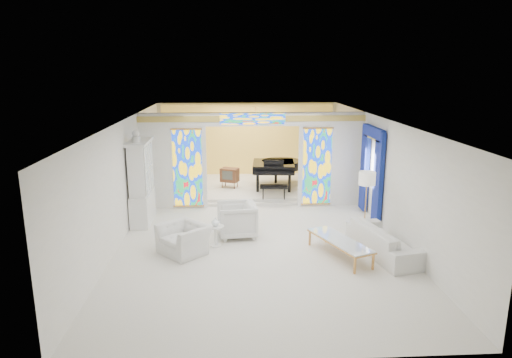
{
  "coord_description": "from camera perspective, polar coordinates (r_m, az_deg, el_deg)",
  "views": [
    {
      "loc": [
        -0.7,
        -12.03,
        4.34
      ],
      "look_at": [
        0.0,
        0.2,
        1.34
      ],
      "focal_mm": 32.0,
      "sensor_mm": 36.0,
      "label": 1
    }
  ],
  "objects": [
    {
      "name": "armchair_right",
      "position": [
        12.02,
        -2.41,
        -5.12
      ],
      "size": [
        1.09,
        1.06,
        0.9
      ],
      "primitive_type": "imported",
      "rotation": [
        0.0,
        0.0,
        -1.46
      ],
      "color": "white",
      "rests_on": "floor"
    },
    {
      "name": "side_table",
      "position": [
        11.44,
        -5.07,
        -6.71
      ],
      "size": [
        0.45,
        0.45,
        0.53
      ],
      "rotation": [
        0.0,
        0.0,
        0.05
      ],
      "color": "silver",
      "rests_on": "floor"
    },
    {
      "name": "blue_drapes",
      "position": [
        13.66,
        14.26,
        1.67
      ],
      "size": [
        0.14,
        1.85,
        2.65
      ],
      "color": "navy",
      "rests_on": "wall_right"
    },
    {
      "name": "stained_glass_right",
      "position": [
        14.51,
        7.63,
        1.55
      ],
      "size": [
        0.9,
        0.04,
        2.4
      ],
      "primitive_type": "cube",
      "color": "gold",
      "rests_on": "partition_wall"
    },
    {
      "name": "sofa",
      "position": [
        11.35,
        15.82,
        -7.39
      ],
      "size": [
        1.39,
        2.49,
        0.69
      ],
      "primitive_type": "imported",
      "rotation": [
        0.0,
        0.0,
        1.78
      ],
      "color": "white",
      "rests_on": "floor"
    },
    {
      "name": "partition_wall",
      "position": [
        14.3,
        -0.43,
        2.93
      ],
      "size": [
        7.0,
        0.22,
        3.0
      ],
      "color": "white",
      "rests_on": "floor"
    },
    {
      "name": "china_cabinet",
      "position": [
        13.26,
        -14.13,
        -0.49
      ],
      "size": [
        0.56,
        1.46,
        2.72
      ],
      "color": "silver",
      "rests_on": "floor"
    },
    {
      "name": "stained_glass_left",
      "position": [
        14.31,
        -8.55,
        1.35
      ],
      "size": [
        0.9,
        0.04,
        2.4
      ],
      "primitive_type": "cube",
      "color": "gold",
      "rests_on": "partition_wall"
    },
    {
      "name": "alcove_platform",
      "position": [
        16.7,
        -0.78,
        -0.99
      ],
      "size": [
        6.8,
        3.8,
        0.18
      ],
      "primitive_type": "cube",
      "color": "beige",
      "rests_on": "floor"
    },
    {
      "name": "armchair_left",
      "position": [
        11.13,
        -9.02,
        -7.4
      ],
      "size": [
        1.43,
        1.44,
        0.71
      ],
      "primitive_type": "imported",
      "rotation": [
        0.0,
        0.0,
        -0.82
      ],
      "color": "white",
      "rests_on": "floor"
    },
    {
      "name": "wall_back",
      "position": [
        18.27,
        -1.06,
        4.81
      ],
      "size": [
        7.0,
        0.02,
        3.0
      ],
      "primitive_type": "cube",
      "color": "white",
      "rests_on": "floor"
    },
    {
      "name": "floor",
      "position": [
        12.81,
        0.03,
        -6.04
      ],
      "size": [
        12.0,
        12.0,
        0.0
      ],
      "primitive_type": "plane",
      "color": "beige",
      "rests_on": "ground"
    },
    {
      "name": "wall_right",
      "position": [
        13.06,
        15.56,
        0.69
      ],
      "size": [
        0.02,
        12.0,
        3.0
      ],
      "primitive_type": "cube",
      "color": "white",
      "rests_on": "floor"
    },
    {
      "name": "coffee_table",
      "position": [
        10.93,
        10.42,
        -7.62
      ],
      "size": [
        1.29,
        2.02,
        0.43
      ],
      "rotation": [
        0.0,
        0.0,
        0.39
      ],
      "color": "white",
      "rests_on": "floor"
    },
    {
      "name": "wall_front",
      "position": [
        6.7,
        3.05,
        -11.3
      ],
      "size": [
        7.0,
        0.02,
        3.0
      ],
      "primitive_type": "cube",
      "color": "white",
      "rests_on": "floor"
    },
    {
      "name": "gold_curtain_back",
      "position": [
        18.15,
        -1.04,
        4.75
      ],
      "size": [
        6.7,
        0.1,
        2.9
      ],
      "primitive_type": "cube",
      "color": "#F5D255",
      "rests_on": "wall_back"
    },
    {
      "name": "vase",
      "position": [
        11.35,
        -5.1,
        -5.34
      ],
      "size": [
        0.22,
        0.22,
        0.21
      ],
      "primitive_type": "imported",
      "rotation": [
        0.0,
        0.0,
        -0.08
      ],
      "color": "white",
      "rests_on": "side_table"
    },
    {
      "name": "grand_piano",
      "position": [
        16.28,
        2.66,
        1.62
      ],
      "size": [
        1.88,
        2.78,
        1.1
      ],
      "rotation": [
        0.0,
        0.0,
        -0.08
      ],
      "color": "black",
      "rests_on": "alcove_platform"
    },
    {
      "name": "chandelier",
      "position": [
        16.16,
        -0.08,
        7.4
      ],
      "size": [
        0.48,
        0.48,
        0.3
      ],
      "primitive_type": "cylinder",
      "color": "#C48944",
      "rests_on": "ceiling"
    },
    {
      "name": "stained_glass_transom",
      "position": [
        14.02,
        -0.42,
        7.54
      ],
      "size": [
        2.0,
        0.04,
        0.34
      ],
      "primitive_type": "cube",
      "color": "gold",
      "rests_on": "partition_wall"
    },
    {
      "name": "floor_lamp",
      "position": [
        12.05,
        13.7,
        -0.32
      ],
      "size": [
        0.49,
        0.49,
        1.74
      ],
      "rotation": [
        0.0,
        0.0,
        -0.18
      ],
      "color": "#C48944",
      "rests_on": "floor"
    },
    {
      "name": "wall_left",
      "position": [
        12.68,
        -15.97,
        0.28
      ],
      "size": [
        0.02,
        12.0,
        3.0
      ],
      "primitive_type": "cube",
      "color": "white",
      "rests_on": "floor"
    },
    {
      "name": "tv_console",
      "position": [
        16.2,
        -3.31,
        0.5
      ],
      "size": [
        0.71,
        0.61,
        0.69
      ],
      "rotation": [
        0.0,
        0.0,
        -0.4
      ],
      "color": "#53311E",
      "rests_on": "alcove_platform"
    },
    {
      "name": "ceiling",
      "position": [
        12.13,
        0.03,
        7.42
      ],
      "size": [
        7.0,
        12.0,
        0.02
      ],
      "primitive_type": "cube",
      "color": "silver",
      "rests_on": "wall_back"
    }
  ]
}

